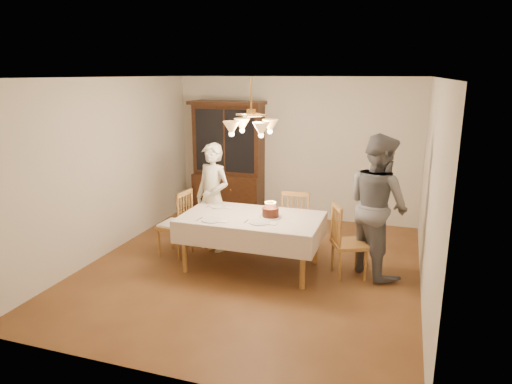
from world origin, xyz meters
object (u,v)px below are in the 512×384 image
(birthday_cake, at_px, (270,213))
(dining_table, at_px, (251,221))
(china_hutch, at_px, (228,161))
(chair_far_side, at_px, (297,225))
(elderly_woman, at_px, (213,198))

(birthday_cake, bearing_deg, dining_table, -172.99)
(birthday_cake, bearing_deg, china_hutch, 123.79)
(chair_far_side, relative_size, elderly_woman, 0.60)
(elderly_woman, bearing_deg, chair_far_side, 29.49)
(chair_far_side, height_order, elderly_woman, elderly_woman)
(dining_table, distance_m, elderly_woman, 0.94)
(chair_far_side, relative_size, birthday_cake, 3.33)
(dining_table, relative_size, birthday_cake, 6.33)
(china_hutch, distance_m, birthday_cake, 2.68)
(birthday_cake, bearing_deg, chair_far_side, 72.74)
(chair_far_side, bearing_deg, china_hutch, 138.29)
(dining_table, relative_size, china_hutch, 0.88)
(dining_table, bearing_deg, elderly_woman, 147.92)
(china_hutch, height_order, elderly_woman, china_hutch)
(dining_table, bearing_deg, chair_far_side, 56.85)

